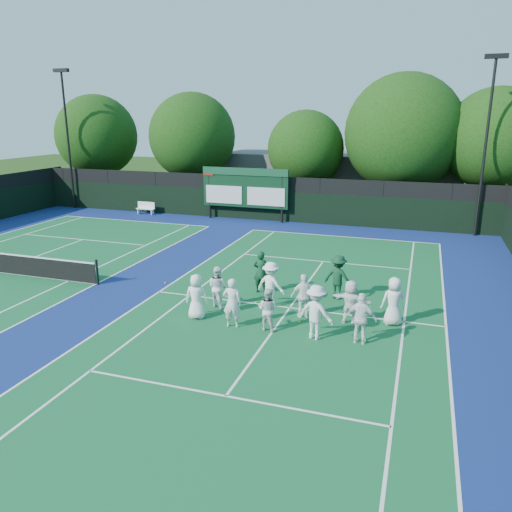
% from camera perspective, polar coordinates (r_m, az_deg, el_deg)
% --- Properties ---
extents(ground, '(120.00, 120.00, 0.00)m').
position_cam_1_polar(ground, '(17.86, 3.05, -7.09)').
color(ground, '#1C380F').
rests_on(ground, ground).
extents(court_apron, '(34.00, 32.00, 0.01)m').
position_cam_1_polar(court_apron, '(20.96, -12.23, -3.88)').
color(court_apron, navy).
rests_on(court_apron, ground).
extents(near_court, '(11.05, 23.85, 0.01)m').
position_cam_1_polar(near_court, '(18.75, 3.88, -5.92)').
color(near_court, '#12582D').
rests_on(near_court, ground).
extents(back_fence, '(34.00, 0.08, 3.00)m').
position_cam_1_polar(back_fence, '(33.96, 0.57, 6.39)').
color(back_fence, black).
rests_on(back_fence, ground).
extents(scoreboard, '(6.00, 0.21, 3.55)m').
position_cam_1_polar(scoreboard, '(33.77, -1.29, 7.76)').
color(scoreboard, black).
rests_on(scoreboard, ground).
extents(clubhouse, '(18.00, 6.00, 4.00)m').
position_cam_1_polar(clubhouse, '(40.67, 9.55, 8.66)').
color(clubhouse, '#525256').
rests_on(clubhouse, ground).
extents(light_pole_left, '(1.20, 0.30, 10.12)m').
position_cam_1_polar(light_pole_left, '(40.47, -20.86, 13.95)').
color(light_pole_left, black).
rests_on(light_pole_left, ground).
extents(light_pole_right, '(1.20, 0.30, 10.12)m').
position_cam_1_polar(light_pole_right, '(31.73, 24.98, 13.26)').
color(light_pole_right, black).
rests_on(light_pole_right, ground).
extents(bench, '(1.41, 0.43, 0.88)m').
position_cam_1_polar(bench, '(37.06, -12.47, 5.43)').
color(bench, white).
rests_on(bench, ground).
extents(tree_a, '(6.51, 6.51, 8.54)m').
position_cam_1_polar(tree_a, '(43.63, -17.51, 12.75)').
color(tree_a, black).
rests_on(tree_a, ground).
extents(tree_b, '(6.54, 6.54, 8.61)m').
position_cam_1_polar(tree_b, '(39.26, -7.02, 13.15)').
color(tree_b, black).
rests_on(tree_b, ground).
extents(tree_c, '(5.41, 5.41, 7.30)m').
position_cam_1_polar(tree_c, '(36.41, 5.95, 11.85)').
color(tree_c, black).
rests_on(tree_c, ground).
extents(tree_d, '(7.76, 7.76, 9.65)m').
position_cam_1_polar(tree_d, '(35.49, 16.73, 12.99)').
color(tree_d, black).
rests_on(tree_d, ground).
extents(tree_e, '(6.44, 6.44, 8.68)m').
position_cam_1_polar(tree_e, '(35.73, 25.89, 11.66)').
color(tree_e, black).
rests_on(tree_e, ground).
extents(tennis_ball_0, '(0.07, 0.07, 0.07)m').
position_cam_1_polar(tennis_ball_0, '(19.15, -0.02, -5.32)').
color(tennis_ball_0, yellow).
rests_on(tennis_ball_0, ground).
extents(tennis_ball_1, '(0.07, 0.07, 0.07)m').
position_cam_1_polar(tennis_ball_1, '(19.68, 5.68, -4.81)').
color(tennis_ball_1, yellow).
rests_on(tennis_ball_1, ground).
extents(tennis_ball_3, '(0.07, 0.07, 0.07)m').
position_cam_1_polar(tennis_ball_3, '(21.67, -10.33, -3.02)').
color(tennis_ball_3, yellow).
rests_on(tennis_ball_3, ground).
extents(tennis_ball_4, '(0.07, 0.07, 0.07)m').
position_cam_1_polar(tennis_ball_4, '(21.08, 7.02, -3.43)').
color(tennis_ball_4, yellow).
rests_on(tennis_ball_4, ground).
extents(tennis_ball_5, '(0.07, 0.07, 0.07)m').
position_cam_1_polar(tennis_ball_5, '(17.49, 4.99, -7.52)').
color(tennis_ball_5, yellow).
rests_on(tennis_ball_5, ground).
extents(player_front_0, '(0.88, 0.65, 1.62)m').
position_cam_1_polar(player_front_0, '(17.65, -6.83, -4.62)').
color(player_front_0, white).
rests_on(player_front_0, ground).
extents(player_front_1, '(0.69, 0.51, 1.73)m').
position_cam_1_polar(player_front_1, '(16.83, -2.75, -5.37)').
color(player_front_1, white).
rests_on(player_front_1, ground).
extents(player_front_2, '(0.80, 0.68, 1.47)m').
position_cam_1_polar(player_front_2, '(16.63, 1.34, -6.11)').
color(player_front_2, silver).
rests_on(player_front_2, ground).
extents(player_front_3, '(1.30, 0.96, 1.81)m').
position_cam_1_polar(player_front_3, '(16.06, 6.87, -6.40)').
color(player_front_3, silver).
rests_on(player_front_3, ground).
extents(player_front_4, '(1.02, 0.51, 1.68)m').
position_cam_1_polar(player_front_4, '(15.97, 11.93, -7.02)').
color(player_front_4, white).
rests_on(player_front_4, ground).
extents(player_back_0, '(0.92, 0.81, 1.58)m').
position_cam_1_polar(player_back_0, '(18.62, -4.41, -3.52)').
color(player_back_0, white).
rests_on(player_back_0, ground).
extents(player_back_1, '(1.25, 0.90, 1.74)m').
position_cam_1_polar(player_back_1, '(18.57, 1.70, -3.28)').
color(player_back_1, white).
rests_on(player_back_1, ground).
extents(player_back_2, '(1.02, 0.73, 1.60)m').
position_cam_1_polar(player_back_2, '(17.70, 5.49, -4.56)').
color(player_back_2, white).
rests_on(player_back_2, ground).
extents(player_back_3, '(1.54, 0.85, 1.58)m').
position_cam_1_polar(player_back_3, '(17.39, 10.74, -5.20)').
color(player_back_3, white).
rests_on(player_back_3, ground).
extents(player_back_4, '(0.96, 0.78, 1.70)m').
position_cam_1_polar(player_back_4, '(17.63, 15.44, -5.01)').
color(player_back_4, white).
rests_on(player_back_4, ground).
extents(coach_left, '(0.64, 0.43, 1.74)m').
position_cam_1_polar(coach_left, '(19.99, 0.56, -1.85)').
color(coach_left, '#0F3922').
rests_on(coach_left, ground).
extents(coach_right, '(1.24, 0.88, 1.75)m').
position_cam_1_polar(coach_right, '(19.62, 9.38, -2.40)').
color(coach_right, '#0F3720').
rests_on(coach_right, ground).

